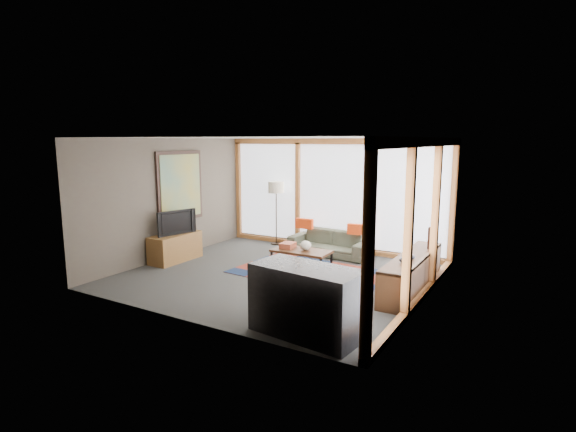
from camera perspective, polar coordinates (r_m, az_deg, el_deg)
The scene contains 17 objects.
ground at distance 8.65m, azimuth -1.35°, elevation -7.59°, with size 5.50×5.50×0.00m, color #2C2B29.
room_envelope at distance 8.57m, azimuth 3.40°, elevation 2.78°, with size 5.52×5.02×2.62m.
rug at distance 8.84m, azimuth 2.86°, elevation -7.18°, with size 2.88×1.85×0.01m, color maroon.
sofa at distance 10.15m, azimuth 5.37°, elevation -3.44°, with size 1.86×0.73×0.54m, color #35392A.
pillow_left at distance 10.34m, azimuth 2.09°, elevation -0.96°, with size 0.42×0.12×0.23m, color red.
pillow_right at distance 9.80m, azimuth 8.75°, elevation -1.67°, with size 0.41×0.12×0.23m, color red.
floor_lamp at distance 11.06m, azimuth -1.51°, elevation 0.37°, with size 0.39×0.39×1.56m, color black, non-canonical shape.
coffee_table at distance 9.04m, azimuth 1.71°, elevation -5.54°, with size 1.17×0.58×0.39m, color #351C0F, non-canonical shape.
book_stack at distance 9.16m, azimuth -0.02°, elevation -3.73°, with size 0.25×0.32×0.11m, color #994128.
vase at distance 8.96m, azimuth 2.23°, elevation -3.76°, with size 0.22×0.22×0.19m, color beige.
bookshelf at distance 8.04m, azimuth 15.43°, elevation -7.00°, with size 0.45×2.45×0.61m, color #351C0F, non-canonical shape.
bowl_a at distance 7.47m, azimuth 14.66°, elevation -5.43°, with size 0.19×0.19×0.10m, color black.
bowl_b at distance 7.73m, azimuth 15.29°, elevation -5.01°, with size 0.15×0.15×0.08m, color black.
shelf_picture at distance 8.60m, azimuth 17.77°, elevation -2.55°, with size 0.04×0.30×0.40m, color black.
tv_console at distance 9.91m, azimuth -14.11°, elevation -3.88°, with size 0.49×1.17×0.59m, color brown.
television at distance 9.80m, azimuth -14.19°, elevation -0.74°, with size 0.91×0.12×0.52m, color black.
bar_counter at distance 6.03m, azimuth 2.40°, elevation -10.72°, with size 1.47×0.69×0.93m, color black.
Camera 1 is at (4.36, -7.02, 2.56)m, focal length 28.00 mm.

